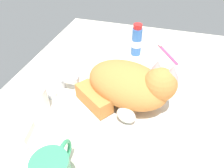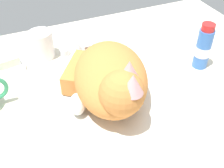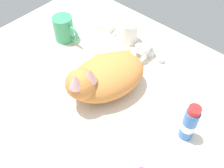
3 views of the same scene
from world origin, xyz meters
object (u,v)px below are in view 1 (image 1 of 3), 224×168
(faucet, at_px, (62,82))
(soap_bar, at_px, (22,132))
(toothbrush, at_px, (167,52))
(cat, at_px, (131,85))
(toothpaste_bottle, at_px, (137,41))
(rinse_cup, at_px, (36,99))

(faucet, relative_size, soap_bar, 2.13)
(faucet, relative_size, toothbrush, 0.94)
(faucet, xyz_separation_m, cat, (-0.01, -0.23, 0.05))
(toothpaste_bottle, bearing_deg, faucet, 145.33)
(faucet, relative_size, rinse_cup, 1.62)
(toothpaste_bottle, relative_size, toothbrush, 0.94)
(soap_bar, relative_size, toothbrush, 0.44)
(faucet, xyz_separation_m, rinse_cup, (-0.11, 0.02, 0.02))
(faucet, xyz_separation_m, toothbrush, (0.32, -0.31, -0.02))
(toothpaste_bottle, bearing_deg, soap_bar, 157.98)
(rinse_cup, relative_size, toothbrush, 0.58)
(cat, bearing_deg, toothbrush, -14.62)
(faucet, height_order, soap_bar, faucet)
(rinse_cup, distance_m, soap_bar, 0.11)
(faucet, bearing_deg, toothpaste_bottle, -34.67)
(toothpaste_bottle, bearing_deg, toothbrush, -72.18)
(cat, xyz_separation_m, soap_bar, (-0.21, 0.24, -0.05))
(soap_bar, bearing_deg, faucet, -1.65)
(toothbrush, bearing_deg, faucet, 135.27)
(cat, xyz_separation_m, toothpaste_bottle, (0.28, 0.04, -0.01))
(toothpaste_bottle, distance_m, toothbrush, 0.14)
(soap_bar, xyz_separation_m, toothbrush, (0.53, -0.32, -0.02))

